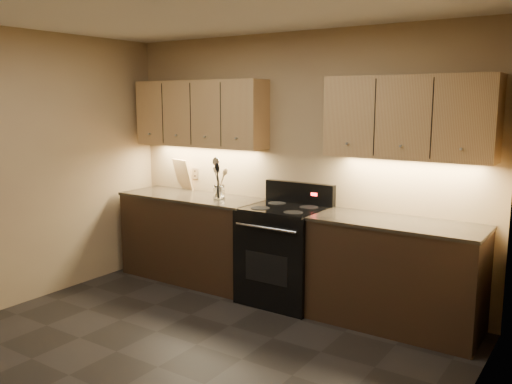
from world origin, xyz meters
TOP-DOWN VIEW (x-y plane):
  - floor at (0.00, 0.00)m, footprint 4.00×4.00m
  - wall_back at (0.00, 2.00)m, footprint 4.00×0.04m
  - wall_right at (2.00, 0.00)m, footprint 0.04×4.00m
  - counter_left at (-1.10, 1.70)m, footprint 1.62×0.62m
  - counter_right at (1.18, 1.70)m, footprint 1.46×0.62m
  - stove at (0.08, 1.68)m, footprint 0.76×0.68m
  - upper_cab_left at (-1.10, 1.85)m, footprint 1.60×0.30m
  - upper_cab_right at (1.18, 1.85)m, footprint 1.44×0.30m
  - outlet_plate at (-1.30, 1.99)m, footprint 0.08×0.01m
  - utensil_crock at (-0.74, 1.70)m, footprint 0.14×0.14m
  - cutting_board at (-1.45, 1.95)m, footprint 0.30×0.18m
  - wooden_spoon at (-0.77, 1.70)m, footprint 0.14×0.13m
  - black_spoon at (-0.75, 1.72)m, footprint 0.08×0.11m
  - black_turner at (-0.73, 1.68)m, footprint 0.17×0.18m
  - steel_spatula at (-0.71, 1.71)m, footprint 0.19×0.12m
  - steel_skimmer at (-0.70, 1.70)m, footprint 0.19×0.12m

SIDE VIEW (x-z plane):
  - floor at x=0.00m, z-range 0.00..0.00m
  - counter_left at x=-1.10m, z-range 0.00..0.93m
  - counter_right at x=1.18m, z-range 0.00..0.93m
  - stove at x=0.08m, z-range -0.09..1.05m
  - utensil_crock at x=-0.74m, z-range 0.92..1.07m
  - wooden_spoon at x=-0.77m, z-range 0.94..1.26m
  - cutting_board at x=-1.45m, z-range 0.93..1.28m
  - black_turner at x=-0.73m, z-range 0.94..1.28m
  - steel_spatula at x=-0.71m, z-range 0.94..1.29m
  - outlet_plate at x=-1.30m, z-range 1.06..1.18m
  - black_spoon at x=-0.75m, z-range 0.94..1.31m
  - steel_skimmer at x=-0.70m, z-range 0.94..1.36m
  - wall_back at x=0.00m, z-range 0.00..2.60m
  - wall_right at x=2.00m, z-range 0.00..2.60m
  - upper_cab_left at x=-1.10m, z-range 1.45..2.15m
  - upper_cab_right at x=1.18m, z-range 1.45..2.15m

